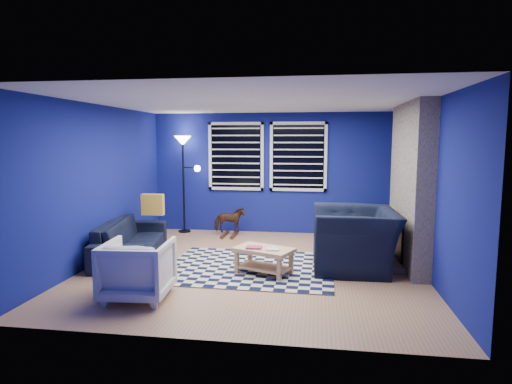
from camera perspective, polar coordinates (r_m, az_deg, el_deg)
floor at (r=6.71m, az=-0.27°, el=-9.87°), size 5.00×5.00×0.00m
ceiling at (r=6.44m, az=-0.29°, el=11.93°), size 5.00×5.00×0.00m
wall_back at (r=8.93m, az=2.11°, el=2.51°), size 5.00×0.00×5.00m
wall_left at (r=7.26m, az=-20.19°, el=1.06°), size 0.00×5.00×5.00m
wall_right at (r=6.57m, az=21.82°, el=0.42°), size 0.00×5.00×5.00m
fireplace at (r=7.03m, az=19.74°, el=0.46°), size 0.65×2.00×2.50m
window_left at (r=8.98m, az=-2.69°, el=4.77°), size 1.17×0.06×1.42m
window_right at (r=8.83m, az=5.65°, el=4.71°), size 1.17×0.06×1.42m
tv at (r=8.50m, az=18.38°, el=2.95°), size 0.07×1.00×0.58m
rug at (r=6.62m, az=-0.77°, el=-10.01°), size 2.54×2.05×0.02m
sofa at (r=7.44m, az=-16.30°, el=-6.04°), size 2.20×1.18×0.61m
armchair_big at (r=6.69m, az=13.01°, el=-6.10°), size 1.42×1.25×0.90m
armchair_bent at (r=5.52m, az=-15.50°, el=-9.91°), size 0.83×0.85×0.73m
rocking_horse at (r=8.69m, az=-3.56°, el=-3.76°), size 0.41×0.66×0.52m
coffee_table at (r=6.24m, az=1.04°, el=-8.43°), size 0.94×0.75×0.41m
cabinet at (r=8.73m, az=14.28°, el=-4.23°), size 0.70×0.52×0.63m
floor_lamp at (r=9.03m, az=-9.58°, el=5.06°), size 0.55×0.34×2.02m
throw_pillow at (r=7.83m, az=-13.60°, el=-1.64°), size 0.40×0.13×0.38m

